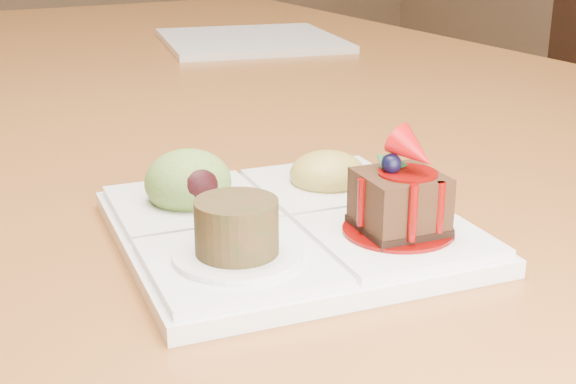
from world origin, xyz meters
name	(u,v)px	position (x,y,z in m)	size (l,w,h in m)	color
dining_table	(219,119)	(0.00, 0.00, 0.68)	(1.00, 1.80, 0.75)	brown
chair_right	(551,121)	(0.84, 0.17, 0.54)	(0.54, 0.54, 0.95)	black
sampler_plate	(284,213)	(-0.20, -0.57, 0.77)	(0.25, 0.25, 0.09)	silver
second_plate	(251,40)	(0.15, 0.21, 0.76)	(0.29, 0.29, 0.01)	silver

